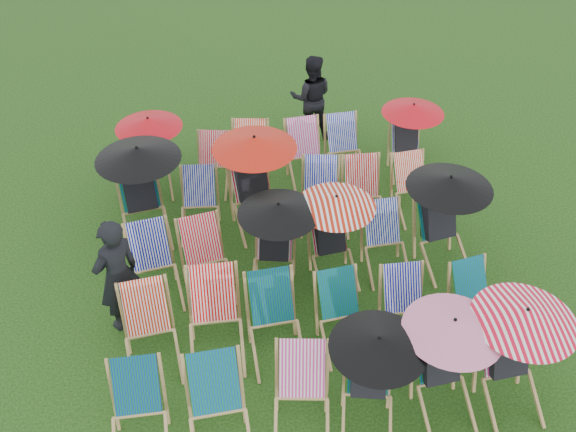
{
  "coord_description": "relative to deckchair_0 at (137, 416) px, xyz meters",
  "views": [
    {
      "loc": [
        -0.97,
        -6.17,
        6.32
      ],
      "look_at": [
        -0.13,
        0.3,
        0.9
      ],
      "focal_mm": 40.0,
      "sensor_mm": 36.0,
      "label": 1
    }
  ],
  "objects": [
    {
      "name": "ground",
      "position": [
        2.04,
        2.21,
        -0.46
      ],
      "size": [
        100.0,
        100.0,
        0.0
      ],
      "primitive_type": "plane",
      "color": "black",
      "rests_on": "ground"
    },
    {
      "name": "deckchair_0",
      "position": [
        0.0,
        0.0,
        0.0
      ],
      "size": [
        0.62,
        0.86,
        0.92
      ],
      "rotation": [
        0.0,
        0.0,
        0.01
      ],
      "color": "#AA874F",
      "rests_on": "ground"
    },
    {
      "name": "deckchair_1",
      "position": [
        0.84,
        -0.12,
        0.04
      ],
      "size": [
        0.72,
        0.96,
        1.0
      ],
      "rotation": [
        0.0,
        0.0,
        0.07
      ],
      "color": "#AA874F",
      "rests_on": "ground"
    },
    {
      "name": "deckchair_2",
      "position": [
        1.72,
        -0.03,
        0.01
      ],
      "size": [
        0.75,
        0.95,
        0.95
      ],
      "rotation": [
        0.0,
        0.0,
        -0.14
      ],
      "color": "#AA874F",
      "rests_on": "ground"
    },
    {
      "name": "deckchair_3",
      "position": [
        2.47,
        0.0,
        0.19
      ],
      "size": [
        1.03,
        1.1,
        1.23
      ],
      "rotation": [
        0.0,
        0.0,
        -0.19
      ],
      "color": "#AA874F",
      "rests_on": "ground"
    },
    {
      "name": "deckchair_4",
      "position": [
        3.31,
        0.07,
        0.21
      ],
      "size": [
        1.07,
        1.15,
        1.27
      ],
      "rotation": [
        0.0,
        0.0,
        0.12
      ],
      "color": "#AA874F",
      "rests_on": "ground"
    },
    {
      "name": "deckchair_5",
      "position": [
        4.07,
        0.05,
        0.24
      ],
      "size": [
        1.13,
        1.2,
        1.34
      ],
      "rotation": [
        0.0,
        0.0,
        0.09
      ],
      "color": "#AA874F",
      "rests_on": "ground"
    },
    {
      "name": "deckchair_6",
      "position": [
        0.09,
        1.08,
        0.02
      ],
      "size": [
        0.75,
        0.96,
        0.97
      ],
      "rotation": [
        0.0,
        0.0,
        0.13
      ],
      "color": "#AA874F",
      "rests_on": "ground"
    },
    {
      "name": "deckchair_7",
      "position": [
        0.86,
        1.15,
        0.05
      ],
      "size": [
        0.68,
        0.95,
        1.02
      ],
      "rotation": [
        0.0,
        0.0,
        -0.0
      ],
      "color": "#AA874F",
      "rests_on": "ground"
    },
    {
      "name": "deckchair_8",
      "position": [
        1.56,
        1.04,
        0.02
      ],
      "size": [
        0.71,
        0.94,
        0.97
      ],
      "rotation": [
        0.0,
        0.0,
        0.08
      ],
      "color": "#AA874F",
      "rests_on": "ground"
    },
    {
      "name": "deckchair_9",
      "position": [
        2.39,
        1.07,
        -0.02
      ],
      "size": [
        0.69,
        0.88,
        0.89
      ],
      "rotation": [
        0.0,
        0.0,
        0.12
      ],
      "color": "#AA874F",
      "rests_on": "ground"
    },
    {
      "name": "deckchair_10",
      "position": [
        3.17,
        1.05,
        -0.01
      ],
      "size": [
        0.59,
        0.83,
        0.9
      ],
      "rotation": [
        0.0,
        0.0,
        -0.0
      ],
      "color": "#AA874F",
      "rests_on": "ground"
    },
    {
      "name": "deckchair_11",
      "position": [
        4.09,
        1.11,
        -0.04
      ],
      "size": [
        0.69,
        0.86,
        0.84
      ],
      "rotation": [
        0.0,
        0.0,
        0.19
      ],
      "color": "#AA874F",
      "rests_on": "ground"
    },
    {
      "name": "deckchair_12",
      "position": [
        0.1,
        2.2,
        0.01
      ],
      "size": [
        0.77,
        0.97,
        0.95
      ],
      "rotation": [
        0.0,
        0.0,
        0.18
      ],
      "color": "#AA874F",
      "rests_on": "ground"
    },
    {
      "name": "deckchair_13",
      "position": [
        0.79,
        2.21,
        0.01
      ],
      "size": [
        0.79,
        0.98,
        0.95
      ],
      "rotation": [
        0.0,
        0.0,
        0.2
      ],
      "color": "#AA874F",
      "rests_on": "ground"
    },
    {
      "name": "deckchair_14",
      "position": [
        1.7,
        2.25,
        0.2
      ],
      "size": [
        1.06,
        1.14,
        1.26
      ],
      "rotation": [
        0.0,
        0.0,
        -0.2
      ],
      "color": "#AA874F",
      "rests_on": "ground"
    },
    {
      "name": "deckchair_15",
      "position": [
        2.49,
        2.3,
        0.2
      ],
      "size": [
        1.05,
        1.13,
        1.25
      ],
      "rotation": [
        0.0,
        0.0,
        0.14
      ],
      "color": "#AA874F",
      "rests_on": "ground"
    },
    {
      "name": "deckchair_16",
      "position": [
        3.23,
        2.29,
        -0.01
      ],
      "size": [
        0.65,
        0.87,
        0.91
      ],
      "rotation": [
        0.0,
        0.0,
        0.06
      ],
      "color": "#AA874F",
      "rests_on": "ground"
    },
    {
      "name": "deckchair_17",
      "position": [
        4.03,
        2.36,
        0.26
      ],
      "size": [
        1.15,
        1.26,
        1.37
      ],
      "rotation": [
        0.0,
        0.0,
        0.2
      ],
      "color": "#AA874F",
      "rests_on": "ground"
    },
    {
      "name": "deckchair_18",
      "position": [
        -0.08,
        3.5,
        0.29
      ],
      "size": [
        1.2,
        1.3,
        1.42
      ],
      "rotation": [
        0.0,
        0.0,
        0.18
      ],
      "color": "#AA874F",
      "rests_on": "ground"
    },
    {
      "name": "deckchair_19",
      "position": [
        0.72,
        3.46,
        -0.02
      ],
      "size": [
        0.65,
        0.86,
        0.89
      ],
      "rotation": [
        0.0,
        0.0,
        -0.07
      ],
      "color": "#AA874F",
      "rests_on": "ground"
    },
    {
      "name": "deckchair_20",
      "position": [
        1.55,
        3.52,
        0.3
      ],
      "size": [
        1.22,
        1.33,
        1.45
      ],
      "rotation": [
        0.0,
        0.0,
        0.2
      ],
      "color": "#AA874F",
      "rests_on": "ground"
    },
    {
      "name": "deckchair_21",
      "position": [
        2.52,
        3.42,
        0.0
      ],
      "size": [
        0.74,
        0.94,
        0.93
      ],
      "rotation": [
        0.0,
        0.0,
        -0.16
      ],
      "color": "#AA874F",
      "rests_on": "ground"
    },
    {
      "name": "deckchair_22",
      "position": [
        3.15,
        3.34,
        0.01
      ],
      "size": [
        0.65,
        0.89,
        0.94
      ],
      "rotation": [
        0.0,
        0.0,
        -0.03
      ],
      "color": "#AA874F",
      "rests_on": "ground"
    },
    {
      "name": "deckchair_23",
      "position": [
        3.96,
        3.45,
        -0.03
      ],
      "size": [
        0.67,
        0.87,
        0.87
      ],
      "rotation": [
        0.0,
        0.0,
        0.12
      ],
      "color": "#AA874F",
      "rests_on": "ground"
    },
    {
      "name": "deckchair_24",
      "position": [
        0.0,
        4.62,
        0.19
      ],
      "size": [
        1.03,
        1.1,
        1.23
      ],
      "rotation": [
        0.0,
        0.0,
        0.1
      ],
      "color": "#AA874F",
      "rests_on": "ground"
    },
    {
      "name": "deckchair_25",
      "position": [
        0.94,
        4.5,
        -0.04
      ],
      "size": [
        0.69,
        0.86,
        0.84
      ],
      "rotation": [
        0.0,
        0.0,
        -0.18
      ],
      "color": "#AA874F",
      "rests_on": "ground"
    },
    {
      "name": "deckchair_26",
      "position": [
        1.55,
        4.51,
        0.02
      ],
      "size": [
        0.76,
        0.97,
        0.97
      ],
      "rotation": [
        0.0,
        0.0,
        -0.13
      ],
      "color": "#AA874F",
      "rests_on": "ground"
    },
    {
      "name": "deckchair_27",
      "position": [
        2.48,
        4.51,
        0.01
      ],
      "size": [
        0.71,
        0.93,
        0.95
      ],
      "rotation": [
        0.0,
        0.0,
        0.1
      ],
      "color": "#AA874F",
      "rests_on": "ground"
    },
    {
      "name": "deckchair_28",
      "position": [
        3.13,
        4.61,
        -0.01
      ],
      "size": [
        0.66,
        0.88,
        0.91
      ],
      "rotation": [
        0.0,
        0.0,
        0.07
      ],
      "color": "#AA874F",
      "rests_on": "ground"
    },
    {
      "name": "deckchair_29",
      "position": [
        4.16,
        4.57,
        0.16
      ],
      "size": [
        1.0,
        1.05,
        1.19
      ],
      "rotation": [
        0.0,
        0.0,
        -0.07
      ],
      "color": "#AA874F",
      "rests_on": "ground"
    },
    {
      "name": "person_left",
      "position": [
        -0.26,
        1.74,
        0.37
      ],
      "size": [
        0.72,
        0.69,
        1.67
      ],
      "primitive_type": "imported",
      "rotation": [
        0.0,
        0.0,
        3.82
      ],
      "color": "black",
      "rests_on": "ground"
    },
    {
      "name": "person_rear",
      "position": [
        2.75,
        5.82,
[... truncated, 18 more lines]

